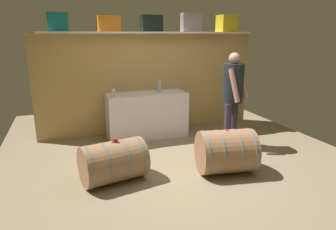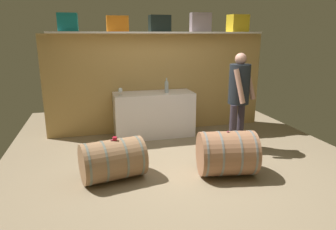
# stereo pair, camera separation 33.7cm
# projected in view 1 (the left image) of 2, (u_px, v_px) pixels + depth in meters

# --- Properties ---
(ground_plane) EXTENTS (5.64, 7.32, 0.02)m
(ground_plane) POSITION_uv_depth(u_px,v_px,m) (177.00, 157.00, 4.92)
(ground_plane) COLOR #88765B
(back_wall_panel) EXTENTS (4.44, 0.10, 1.95)m
(back_wall_panel) POSITION_uv_depth(u_px,v_px,m) (150.00, 84.00, 6.08)
(back_wall_panel) COLOR tan
(back_wall_panel) RESTS_ON ground
(high_shelf_board) EXTENTS (4.08, 0.40, 0.03)m
(high_shelf_board) POSITION_uv_depth(u_px,v_px,m) (152.00, 33.00, 5.68)
(high_shelf_board) COLOR silver
(high_shelf_board) RESTS_ON back_wall_panel
(toolcase_teal) EXTENTS (0.34, 0.23, 0.31)m
(toolcase_teal) POSITION_uv_depth(u_px,v_px,m) (58.00, 22.00, 5.11)
(toolcase_teal) COLOR #167C83
(toolcase_teal) RESTS_ON high_shelf_board
(toolcase_orange) EXTENTS (0.39, 0.22, 0.28)m
(toolcase_orange) POSITION_uv_depth(u_px,v_px,m) (109.00, 24.00, 5.39)
(toolcase_orange) COLOR orange
(toolcase_orange) RESTS_ON high_shelf_board
(toolcase_black) EXTENTS (0.41, 0.24, 0.30)m
(toolcase_black) POSITION_uv_depth(u_px,v_px,m) (151.00, 23.00, 5.64)
(toolcase_black) COLOR black
(toolcase_black) RESTS_ON high_shelf_board
(toolcase_grey) EXTENTS (0.40, 0.20, 0.36)m
(toolcase_grey) POSITION_uv_depth(u_px,v_px,m) (191.00, 22.00, 5.89)
(toolcase_grey) COLOR gray
(toolcase_grey) RESTS_ON high_shelf_board
(toolcase_yellow) EXTENTS (0.39, 0.31, 0.33)m
(toolcase_yellow) POSITION_uv_depth(u_px,v_px,m) (227.00, 24.00, 6.15)
(toolcase_yellow) COLOR yellow
(toolcase_yellow) RESTS_ON high_shelf_board
(work_cabinet) EXTENTS (1.52, 0.59, 0.86)m
(work_cabinet) POSITION_uv_depth(u_px,v_px,m) (147.00, 115.00, 5.83)
(work_cabinet) COLOR white
(work_cabinet) RESTS_ON ground
(wine_bottle_clear) EXTENTS (0.07, 0.07, 0.28)m
(wine_bottle_clear) POSITION_uv_depth(u_px,v_px,m) (159.00, 86.00, 5.73)
(wine_bottle_clear) COLOR #AEBBC0
(wine_bottle_clear) RESTS_ON work_cabinet
(wine_glass) EXTENTS (0.08, 0.08, 0.14)m
(wine_glass) POSITION_uv_depth(u_px,v_px,m) (113.00, 91.00, 5.41)
(wine_glass) COLOR white
(wine_glass) RESTS_ON work_cabinet
(wine_barrel_near) EXTENTS (0.93, 0.71, 0.57)m
(wine_barrel_near) POSITION_uv_depth(u_px,v_px,m) (114.00, 162.00, 4.05)
(wine_barrel_near) COLOR #956E4C
(wine_barrel_near) RESTS_ON ground
(wine_barrel_far) EXTENTS (0.87, 0.74, 0.64)m
(wine_barrel_far) POSITION_uv_depth(u_px,v_px,m) (226.00, 151.00, 4.31)
(wine_barrel_far) COLOR #996849
(wine_barrel_far) RESTS_ON ground
(tasting_cup) EXTENTS (0.06, 0.06, 0.04)m
(tasting_cup) POSITION_uv_depth(u_px,v_px,m) (115.00, 140.00, 3.98)
(tasting_cup) COLOR red
(tasting_cup) RESTS_ON wine_barrel_near
(winemaker_pouring) EXTENTS (0.53, 0.49, 1.65)m
(winemaker_pouring) POSITION_uv_depth(u_px,v_px,m) (233.00, 90.00, 5.15)
(winemaker_pouring) COLOR #352D39
(winemaker_pouring) RESTS_ON ground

